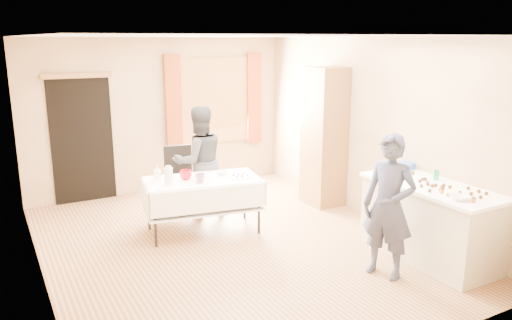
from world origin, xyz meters
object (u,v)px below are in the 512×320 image
party_table (203,200)px  chair (182,194)px  cabinet (324,137)px  girl (389,206)px  woman (199,161)px  counter (430,222)px

party_table → chair: bearing=98.9°
cabinet → party_table: 2.25m
girl → woman: size_ratio=0.98×
cabinet → party_table: size_ratio=1.30×
cabinet → girl: 2.55m
cabinet → chair: size_ratio=2.13×
cabinet → party_table: bearing=-174.2°
chair → girl: 3.31m
party_table → woman: bearing=80.2°
girl → woman: woman is taller
counter → girl: size_ratio=1.05×
party_table → chair: (0.01, 0.86, -0.14)m
counter → girl: (-0.78, -0.10, 0.35)m
girl → woman: 3.00m
cabinet → chair: (-2.14, 0.64, -0.78)m
party_table → woman: (0.23, 0.66, 0.37)m
chair → woman: (0.22, -0.21, 0.52)m
cabinet → counter: cabinet is taller
counter → chair: size_ratio=1.66×
cabinet → counter: size_ratio=1.28×
counter → woman: woman is taller
woman → party_table: bearing=73.2°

